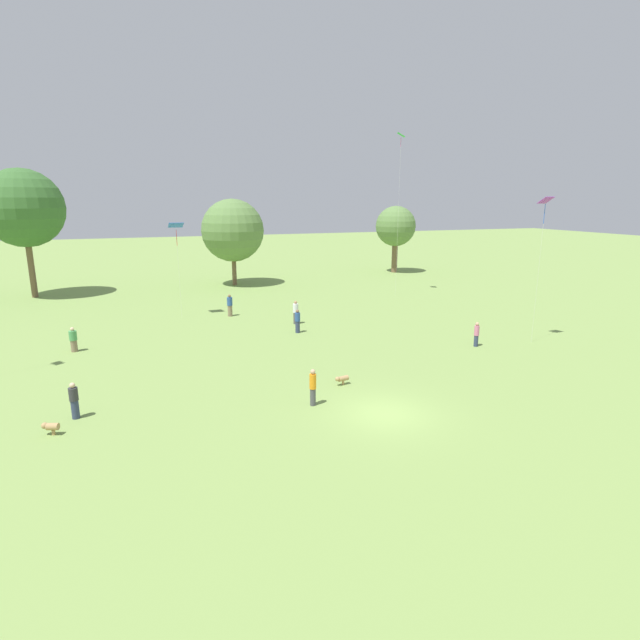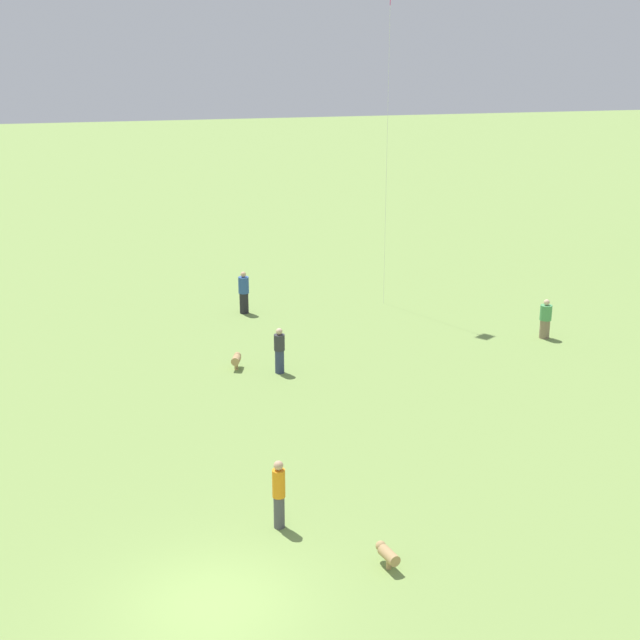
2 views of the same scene
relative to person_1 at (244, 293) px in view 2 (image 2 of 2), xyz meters
name	(u,v)px [view 2 (image 2 of 2)]	position (x,y,z in m)	size (l,w,h in m)	color
ground_plane	(213,605)	(20.88, -4.43, -0.93)	(240.00, 240.00, 0.00)	#7A994C
person_1	(244,293)	(0.00, 0.00, 0.00)	(0.63, 0.63, 1.88)	#232328
person_3	(279,351)	(7.62, -0.06, -0.09)	(0.44, 0.44, 1.70)	#333D5B
person_4	(279,494)	(18.11, -2.37, 0.00)	(0.32, 0.32, 1.81)	#4C4C51
person_6	(545,319)	(6.50, 11.17, -0.14)	(0.60, 0.60, 1.62)	#847056
kite_8	(390,5)	(0.11, 6.46, 11.99)	(0.92, 0.93, 14.06)	purple
dog_0	(237,359)	(6.81, -1.50, -0.55)	(0.72, 0.46, 0.56)	tan
dog_1	(387,554)	(20.45, -0.36, -0.58)	(0.79, 0.39, 0.51)	tan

